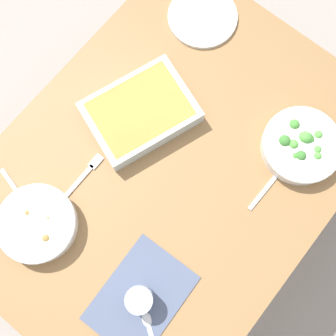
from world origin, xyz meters
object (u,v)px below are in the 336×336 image
broccoli_bowl (301,146)px  spoon_by_broccoli (273,179)px  spoon_spare (151,335)px  spoon_by_stew (23,200)px  fork_on_table (84,175)px  baking_dish (140,112)px  side_plate (203,17)px  stew_bowl (38,224)px  drink_cup (140,299)px

broccoli_bowl → spoon_by_broccoli: broccoli_bowl is taller
spoon_spare → broccoli_bowl: bearing=179.4°
broccoli_bowl → spoon_by_broccoli: 0.12m
spoon_by_stew → fork_on_table: bearing=152.2°
spoon_by_stew → spoon_by_broccoli: size_ratio=1.00×
baking_dish → side_plate: 0.38m
side_plate → spoon_spare: side_plate is taller
side_plate → stew_bowl: bearing=3.4°
drink_cup → baking_dish: bearing=-140.3°
stew_bowl → spoon_by_stew: (-0.02, -0.09, -0.03)m
baking_dish → side_plate: size_ratio=1.62×
spoon_spare → fork_on_table: size_ratio=0.88×
baking_dish → spoon_by_broccoli: bearing=102.2°
stew_bowl → spoon_by_stew: stew_bowl is taller
baking_dish → drink_cup: drink_cup is taller
spoon_by_stew → spoon_spare: (0.05, 0.51, 0.00)m
baking_dish → drink_cup: (0.40, 0.33, 0.00)m
baking_dish → side_plate: (-0.37, -0.06, -0.03)m
spoon_by_broccoli → fork_on_table: size_ratio=0.99×
broccoli_bowl → spoon_spare: bearing=-0.6°
stew_bowl → drink_cup: size_ratio=2.57×
drink_cup → spoon_by_broccoli: bearing=169.9°
stew_bowl → broccoli_bowl: size_ratio=0.95×
baking_dish → stew_bowl: bearing=-1.6°
stew_bowl → broccoli_bowl: bearing=145.8°
spoon_by_stew → broccoli_bowl: bearing=140.0°
baking_dish → drink_cup: 0.52m
spoon_by_broccoli → broccoli_bowl: bearing=178.9°
spoon_spare → spoon_by_broccoli: bearing=179.5°
fork_on_table → side_plate: bearing=-175.6°
drink_cup → side_plate: (-0.77, -0.39, -0.03)m
broccoli_bowl → stew_bowl: bearing=-34.2°
spoon_by_broccoli → spoon_by_stew: bearing=-46.2°
side_plate → fork_on_table: (0.62, 0.05, -0.00)m
spoon_by_broccoli → spoon_spare: (0.55, -0.00, 0.00)m
spoon_spare → fork_on_table: bearing=-116.5°
side_plate → spoon_spare: size_ratio=1.41×
baking_dish → broccoli_bowl: bearing=116.7°
stew_bowl → side_plate: size_ratio=0.99×
side_plate → spoon_by_broccoli: (0.28, 0.48, -0.00)m
broccoli_bowl → side_plate: 0.51m
side_plate → fork_on_table: bearing=4.4°
side_plate → spoon_by_broccoli: size_ratio=1.25×
stew_bowl → spoon_by_broccoli: stew_bowl is taller
baking_dish → spoon_spare: (0.46, 0.41, -0.03)m
stew_bowl → fork_on_table: 0.18m
baking_dish → fork_on_table: baking_dish is taller
stew_bowl → fork_on_table: (-0.18, 0.00, -0.03)m
drink_cup → spoon_spare: drink_cup is taller
broccoli_bowl → fork_on_table: bearing=-43.6°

